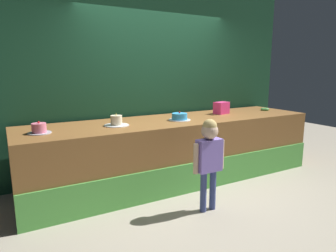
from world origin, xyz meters
TOP-DOWN VIEW (x-y plane):
  - ground_plane at (0.00, 0.00)m, footprint 12.00×12.00m
  - stage_platform at (0.00, 0.53)m, footprint 4.35×1.10m
  - curtain_backdrop at (0.00, 1.18)m, footprint 5.09×0.08m
  - child_figure at (-0.19, -0.52)m, footprint 0.42×0.19m
  - pink_box at (0.92, 0.64)m, footprint 0.26×0.21m
  - donut at (1.85, 0.57)m, footprint 0.14×0.14m
  - cake_left at (-1.85, 0.47)m, footprint 0.26×0.26m
  - cake_center at (-0.92, 0.49)m, footprint 0.32×0.32m
  - cake_right at (0.00, 0.44)m, footprint 0.32×0.32m

SIDE VIEW (x-z plane):
  - ground_plane at x=0.00m, z-range 0.00..0.00m
  - stage_platform at x=0.00m, z-range 0.00..0.91m
  - child_figure at x=-0.19m, z-range 0.16..1.24m
  - donut at x=1.85m, z-range 0.91..0.95m
  - cake_right at x=0.00m, z-range 0.89..1.02m
  - cake_left at x=-1.85m, z-range 0.89..1.03m
  - cake_center at x=-0.92m, z-range 0.88..1.05m
  - pink_box at x=0.92m, z-range 0.91..1.10m
  - curtain_backdrop at x=0.00m, z-range 0.00..3.00m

